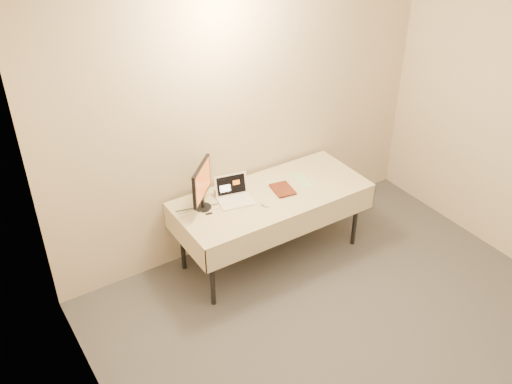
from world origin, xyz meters
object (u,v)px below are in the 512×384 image
table (272,199)px  laptop (234,195)px  book (274,182)px  monitor (202,183)px

table → laptop: (-0.35, 0.11, 0.11)m
table → book: 0.19m
laptop → book: size_ratio=1.46×
book → monitor: bearing=178.6°
table → laptop: 0.38m
laptop → book: 0.39m
book → table: bearing=-154.3°
table → monitor: 0.74m
table → book: size_ratio=7.59×
laptop → book: (0.37, -0.10, 0.07)m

